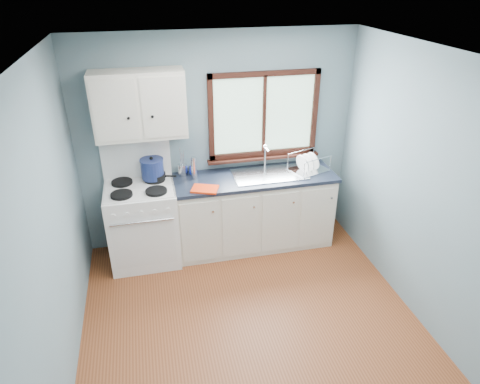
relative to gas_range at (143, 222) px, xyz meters
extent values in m
cube|color=brown|center=(0.95, -1.47, -0.50)|extent=(3.20, 3.60, 0.02)
cube|color=white|center=(0.95, -1.47, 2.02)|extent=(3.20, 3.60, 0.02)
cube|color=slate|center=(0.95, 0.34, 0.76)|extent=(3.20, 0.02, 2.50)
cube|color=slate|center=(-0.66, -1.47, 0.76)|extent=(0.02, 3.60, 2.50)
cube|color=slate|center=(2.56, -1.47, 0.76)|extent=(0.02, 3.60, 2.50)
cube|color=white|center=(0.00, -0.01, -0.03)|extent=(0.76, 0.65, 0.92)
cube|color=white|center=(0.00, 0.30, 0.65)|extent=(0.76, 0.05, 0.44)
cube|color=silver|center=(0.00, -0.01, 0.43)|extent=(0.72, 0.59, 0.01)
cylinder|color=black|center=(-0.18, -0.16, 0.45)|extent=(0.23, 0.23, 0.03)
cylinder|color=black|center=(0.18, -0.16, 0.45)|extent=(0.23, 0.23, 0.03)
cylinder|color=black|center=(-0.18, 0.14, 0.45)|extent=(0.23, 0.23, 0.03)
cylinder|color=black|center=(0.18, 0.14, 0.45)|extent=(0.23, 0.23, 0.03)
cylinder|color=silver|center=(0.00, -0.35, 0.21)|extent=(0.66, 0.02, 0.02)
cube|color=silver|center=(0.00, -0.33, -0.09)|extent=(0.66, 0.01, 0.55)
cube|color=silver|center=(1.31, 0.02, -0.05)|extent=(1.85, 0.60, 0.88)
cube|color=black|center=(1.31, 0.04, -0.45)|extent=(1.85, 0.54, 0.08)
cube|color=black|center=(1.31, 0.02, 0.41)|extent=(1.89, 0.64, 0.04)
cube|color=silver|center=(1.49, 0.02, 0.43)|extent=(0.84, 0.46, 0.01)
cube|color=silver|center=(1.29, 0.02, 0.36)|extent=(0.36, 0.40, 0.14)
cube|color=silver|center=(1.69, 0.02, 0.36)|extent=(0.36, 0.40, 0.14)
cylinder|color=silver|center=(1.49, 0.22, 0.57)|extent=(0.02, 0.02, 0.28)
cylinder|color=silver|center=(1.49, 0.15, 0.70)|extent=(0.02, 0.16, 0.02)
sphere|color=silver|center=(1.49, 0.22, 0.71)|extent=(0.04, 0.04, 0.04)
cube|color=#9EC6A8|center=(1.49, 0.32, 1.06)|extent=(1.22, 0.01, 0.92)
cube|color=black|center=(1.49, 0.30, 1.53)|extent=(1.30, 0.05, 0.06)
cube|color=black|center=(1.49, 0.30, 0.59)|extent=(1.30, 0.05, 0.06)
cube|color=black|center=(0.87, 0.30, 1.06)|extent=(0.06, 0.05, 1.00)
cube|color=black|center=(2.10, 0.30, 1.06)|extent=(0.06, 0.05, 1.00)
cube|color=black|center=(1.49, 0.30, 1.06)|extent=(0.03, 0.05, 0.92)
cube|color=black|center=(1.49, 0.27, 0.54)|extent=(1.36, 0.10, 0.03)
cube|color=silver|center=(0.10, 0.16, 1.31)|extent=(0.95, 0.32, 0.70)
cube|color=silver|center=(-0.14, -0.01, 1.31)|extent=(0.44, 0.01, 0.62)
cube|color=silver|center=(0.34, -0.01, 1.31)|extent=(0.44, 0.01, 0.62)
sphere|color=black|center=(-0.02, -0.02, 1.23)|extent=(0.03, 0.03, 0.03)
sphere|color=black|center=(0.22, -0.02, 1.23)|extent=(0.03, 0.03, 0.03)
cylinder|color=black|center=(0.18, 0.15, 0.49)|extent=(0.31, 0.31, 0.05)
cube|color=black|center=(0.35, 0.10, 0.49)|extent=(0.14, 0.06, 0.01)
cylinder|color=navy|center=(0.16, 0.15, 0.57)|extent=(0.26, 0.26, 0.21)
cylinder|color=navy|center=(0.16, 0.15, 0.68)|extent=(0.27, 0.27, 0.01)
sphere|color=black|center=(0.16, 0.15, 0.70)|extent=(0.04, 0.04, 0.04)
cylinder|color=silver|center=(0.51, 0.23, 0.49)|extent=(0.12, 0.12, 0.14)
cylinder|color=silver|center=(0.52, 0.23, 0.63)|extent=(0.01, 0.01, 0.20)
cylinder|color=silver|center=(0.49, 0.24, 0.65)|extent=(0.01, 0.01, 0.23)
cylinder|color=silver|center=(0.50, 0.21, 0.62)|extent=(0.01, 0.01, 0.18)
cylinder|color=silver|center=(0.62, 0.11, 0.56)|extent=(0.08, 0.08, 0.27)
imported|color=#1728BC|center=(0.62, 0.17, 0.54)|extent=(0.09, 0.09, 0.23)
cube|color=red|center=(0.70, -0.20, 0.44)|extent=(0.33, 0.29, 0.02)
cube|color=silver|center=(1.97, 0.03, 0.43)|extent=(0.50, 0.44, 0.01)
cylinder|color=silver|center=(1.83, -0.18, 0.53)|extent=(0.01, 0.01, 0.20)
cylinder|color=silver|center=(2.21, -0.05, 0.53)|extent=(0.01, 0.01, 0.20)
cylinder|color=silver|center=(1.73, 0.10, 0.53)|extent=(0.01, 0.01, 0.20)
cylinder|color=silver|center=(2.11, 0.23, 0.53)|extent=(0.01, 0.01, 0.20)
cylinder|color=silver|center=(2.02, -0.11, 0.63)|extent=(0.38, 0.14, 0.01)
cylinder|color=silver|center=(1.92, 0.17, 0.63)|extent=(0.38, 0.14, 0.01)
cylinder|color=white|center=(1.88, -0.01, 0.54)|extent=(0.13, 0.23, 0.22)
cylinder|color=white|center=(1.95, 0.02, 0.54)|extent=(0.13, 0.23, 0.22)
cylinder|color=white|center=(2.03, 0.05, 0.54)|extent=(0.13, 0.23, 0.22)
camera|label=1|loc=(0.15, -4.29, 2.55)|focal=32.00mm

